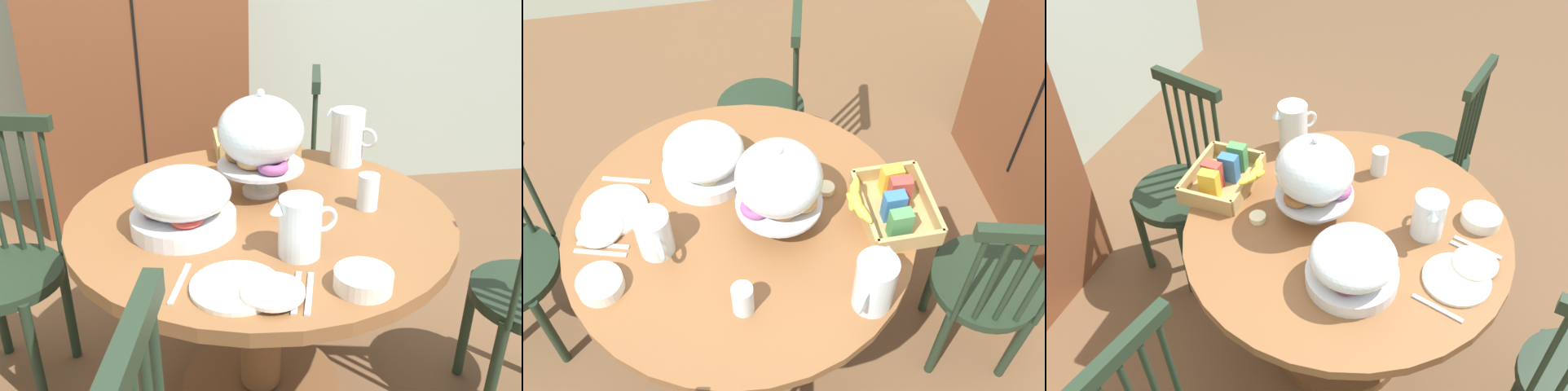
% 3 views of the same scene
% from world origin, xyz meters
% --- Properties ---
extents(ground_plane, '(10.00, 10.00, 0.00)m').
position_xyz_m(ground_plane, '(0.00, 0.00, 0.00)').
color(ground_plane, brown).
extents(dining_table, '(1.16, 1.16, 0.74)m').
position_xyz_m(dining_table, '(0.12, -0.05, 0.52)').
color(dining_table, brown).
rests_on(dining_table, ground_plane).
extents(windsor_chair_near_window, '(0.42, 0.42, 0.97)m').
position_xyz_m(windsor_chair_near_window, '(0.36, 0.80, 0.45)').
color(windsor_chair_near_window, '#1E2D1E').
rests_on(windsor_chair_near_window, ground_plane).
extents(windsor_chair_far_side, '(0.41, 0.41, 0.97)m').
position_xyz_m(windsor_chair_far_side, '(0.98, -0.26, 0.45)').
color(windsor_chair_far_side, '#1E2D1E').
rests_on(windsor_chair_far_side, ground_plane).
extents(pastry_stand_with_dome, '(0.28, 0.28, 0.34)m').
position_xyz_m(pastry_stand_with_dome, '(0.14, 0.08, 0.94)').
color(pastry_stand_with_dome, silver).
rests_on(pastry_stand_with_dome, dining_table).
extents(fruit_platter_covered, '(0.30, 0.30, 0.18)m').
position_xyz_m(fruit_platter_covered, '(-0.11, -0.13, 0.83)').
color(fruit_platter_covered, silver).
rests_on(fruit_platter_covered, dining_table).
extents(orange_juice_pitcher, '(0.19, 0.11, 0.16)m').
position_xyz_m(orange_juice_pitcher, '(0.18, -0.32, 0.81)').
color(orange_juice_pitcher, silver).
rests_on(orange_juice_pitcher, dining_table).
extents(milk_pitcher, '(0.17, 0.15, 0.20)m').
position_xyz_m(milk_pitcher, '(0.50, 0.29, 0.83)').
color(milk_pitcher, silver).
rests_on(milk_pitcher, dining_table).
extents(cereal_basket, '(0.32, 0.30, 0.12)m').
position_xyz_m(cereal_basket, '(0.18, 0.45, 0.79)').
color(cereal_basket, tan).
rests_on(cereal_basket, dining_table).
extents(china_plate_large, '(0.22, 0.22, 0.01)m').
position_xyz_m(china_plate_large, '(0.00, -0.45, 0.75)').
color(china_plate_large, white).
rests_on(china_plate_large, dining_table).
extents(china_plate_small, '(0.15, 0.15, 0.01)m').
position_xyz_m(china_plate_small, '(0.08, -0.50, 0.76)').
color(china_plate_small, white).
rests_on(china_plate_small, china_plate_large).
extents(cereal_bowl, '(0.14, 0.14, 0.04)m').
position_xyz_m(cereal_bowl, '(0.30, -0.50, 0.76)').
color(cereal_bowl, white).
rests_on(cereal_bowl, dining_table).
extents(drinking_glass, '(0.06, 0.06, 0.11)m').
position_xyz_m(drinking_glass, '(0.45, -0.08, 0.80)').
color(drinking_glass, silver).
rests_on(drinking_glass, dining_table).
extents(butter_dish, '(0.06, 0.06, 0.02)m').
position_xyz_m(butter_dish, '(0.05, 0.26, 0.75)').
color(butter_dish, beige).
rests_on(butter_dish, dining_table).
extents(table_knife, '(0.06, 0.17, 0.01)m').
position_xyz_m(table_knife, '(0.14, -0.49, 0.74)').
color(table_knife, silver).
rests_on(table_knife, dining_table).
extents(dinner_fork, '(0.06, 0.17, 0.01)m').
position_xyz_m(dinner_fork, '(0.17, -0.50, 0.74)').
color(dinner_fork, silver).
rests_on(dinner_fork, dining_table).
extents(soup_spoon, '(0.06, 0.17, 0.01)m').
position_xyz_m(soup_spoon, '(-0.13, -0.41, 0.74)').
color(soup_spoon, silver).
rests_on(soup_spoon, dining_table).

